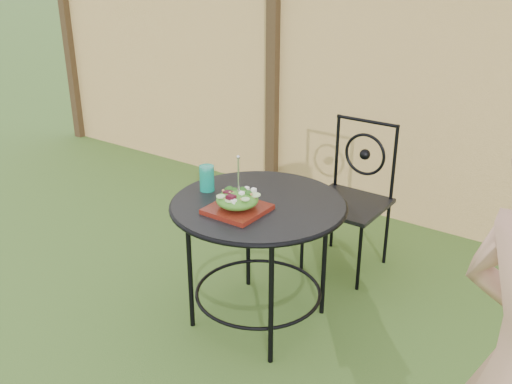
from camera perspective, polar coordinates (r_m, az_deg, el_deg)
fence at (r=4.21m, az=17.08°, el=8.63°), size 8.00×0.12×1.90m
patio_table at (r=3.00m, az=0.24°, el=-3.41°), size 0.92×0.92×0.72m
patio_chair at (r=3.66m, az=9.55°, el=-0.13°), size 0.46×0.46×0.95m
salad_plate at (r=2.84m, az=-1.87°, el=-1.73°), size 0.27×0.27×0.02m
salad at (r=2.81m, az=-1.89°, el=-0.77°), size 0.21×0.21×0.08m
fork at (r=2.76m, az=-1.76°, el=1.65°), size 0.01×0.01×0.18m
drinking_glass at (r=3.07m, az=-4.94°, el=1.38°), size 0.08×0.08×0.14m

